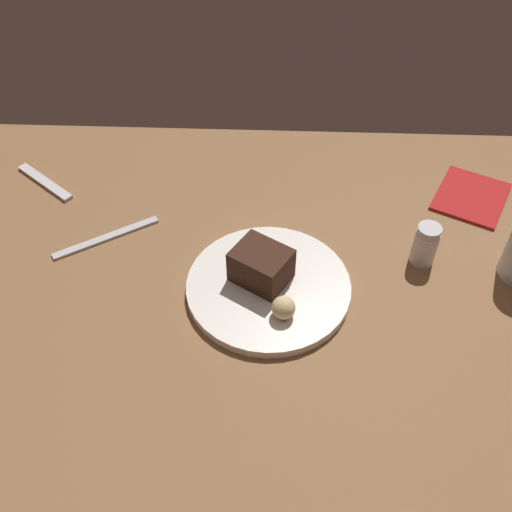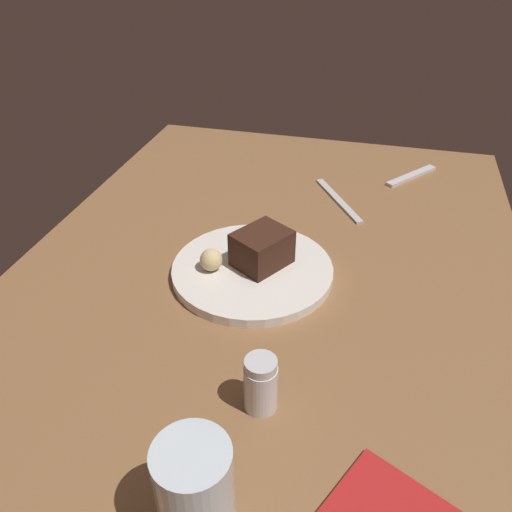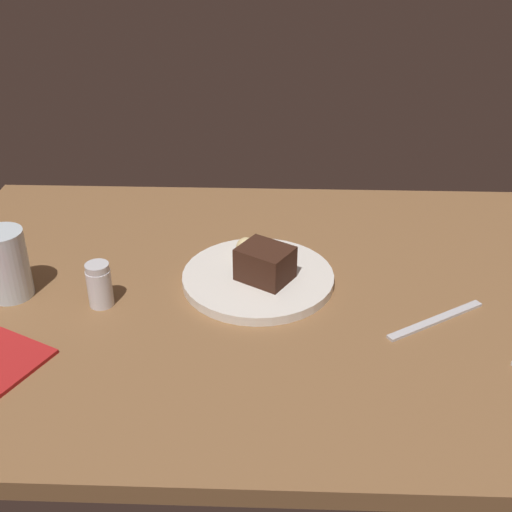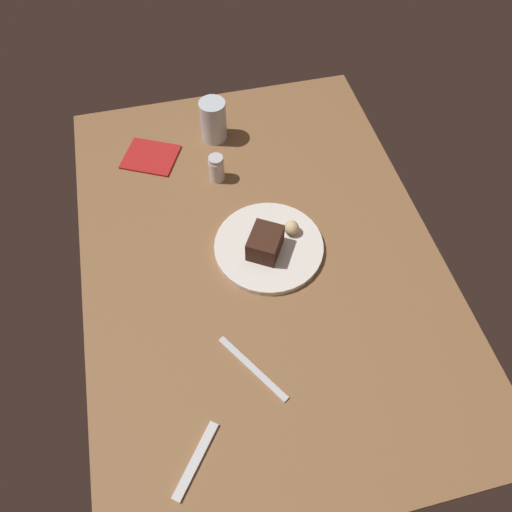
% 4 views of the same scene
% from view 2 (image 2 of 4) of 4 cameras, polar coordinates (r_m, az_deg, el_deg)
% --- Properties ---
extents(dining_table, '(1.20, 0.84, 0.03)m').
position_cam_2_polar(dining_table, '(0.85, 1.22, -2.88)').
color(dining_table, brown).
rests_on(dining_table, ground).
extents(dessert_plate, '(0.26, 0.26, 0.02)m').
position_cam_2_polar(dessert_plate, '(0.83, -0.40, -1.59)').
color(dessert_plate, white).
rests_on(dessert_plate, dining_table).
extents(chocolate_cake_slice, '(0.11, 0.10, 0.06)m').
position_cam_2_polar(chocolate_cake_slice, '(0.82, 0.66, 0.86)').
color(chocolate_cake_slice, '#381E14').
rests_on(chocolate_cake_slice, dessert_plate).
extents(bread_roll, '(0.04, 0.04, 0.04)m').
position_cam_2_polar(bread_roll, '(0.82, -5.01, -0.43)').
color(bread_roll, '#DBC184').
rests_on(bread_roll, dessert_plate).
extents(salt_shaker, '(0.04, 0.04, 0.08)m').
position_cam_2_polar(salt_shaker, '(0.62, 0.52, -14.07)').
color(salt_shaker, silver).
rests_on(salt_shaker, dining_table).
extents(water_glass, '(0.07, 0.07, 0.12)m').
position_cam_2_polar(water_glass, '(0.52, -6.79, -24.67)').
color(water_glass, silver).
rests_on(water_glass, dining_table).
extents(dessert_spoon, '(0.13, 0.11, 0.01)m').
position_cam_2_polar(dessert_spoon, '(1.20, 16.91, 8.53)').
color(dessert_spoon, silver).
rests_on(dessert_spoon, dining_table).
extents(butter_knife, '(0.17, 0.11, 0.01)m').
position_cam_2_polar(butter_knife, '(1.06, 9.14, 6.17)').
color(butter_knife, silver).
rests_on(butter_knife, dining_table).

